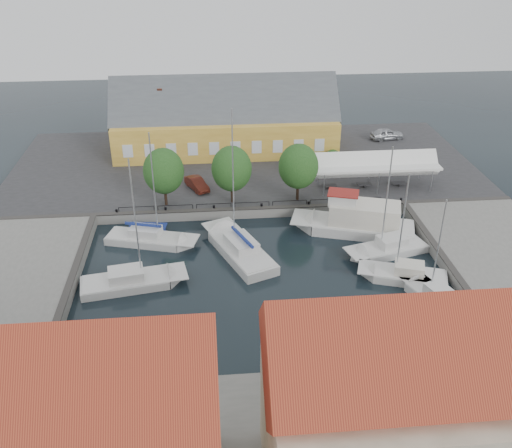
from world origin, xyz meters
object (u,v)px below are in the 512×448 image
Objects in this scene: east_boat_b at (404,277)px; west_boat_c at (131,283)px; warehouse at (221,123)px; east_boat_a at (388,250)px; tent_canopy at (375,165)px; car_red at (197,184)px; launch_nw at (147,229)px; trawler at (358,223)px; car_silver at (387,134)px; west_boat_a at (150,240)px; center_sailboat at (239,251)px; launch_sw at (112,349)px; east_boat_c at (436,301)px.

east_boat_b is 0.87× the size of west_boat_c.
east_boat_a is (14.69, -26.37, -4.17)m from warehouse.
tent_canopy is 19.91m from car_red.
trawler is at bearing -6.06° from launch_nw.
car_silver is 38.59m from west_boat_a.
center_sailboat is at bearing -88.25° from warehouse.
west_boat_a is at bearing 170.19° from east_boat_a.
east_boat_b is at bearing 16.14° from launch_sw.
car_red is at bearing 107.26° from center_sailboat.
east_boat_a is 0.93× the size of west_boat_c.
car_silver is 0.36× the size of trawler.
warehouse is 7.25× the size of car_red.
tent_canopy is at bearing 19.54° from west_boat_a.
west_boat_a is (-20.53, -0.34, -0.75)m from trawler.
launch_sw is at bearing -94.28° from west_boat_c.
east_boat_a reaches higher than launch_nw.
car_red is 10.95m from west_boat_a.
east_boat_a is 8.27m from east_boat_c.
launch_nw is (-22.92, 6.45, -0.17)m from east_boat_a.
east_boat_b is (-1.77, -17.02, -3.42)m from tent_canopy.
car_silver is at bearing 3.10° from warehouse.
warehouse is 25.66m from center_sailboat.
warehouse is 24.15m from west_boat_a.
east_boat_b is 2.67× the size of launch_nw.
warehouse is 21.99m from launch_nw.
east_boat_c is 0.82× the size of west_boat_a.
warehouse is 2.95× the size of east_boat_c.
east_boat_c is at bearing 161.51° from car_silver.
east_boat_b reaches higher than car_silver.
launch_sw is at bearing -154.45° from east_boat_a.
launch_sw is 18.00m from launch_nw.
car_silver is at bearing 37.97° from west_boat_a.
east_boat_a is 23.81m from launch_nw.
center_sailboat is 2.59× the size of launch_sw.
trawler reaches higher than tent_canopy.
car_red is at bearing -104.07° from warehouse.
trawler is at bearing 0.95° from west_boat_a.
trawler is 4.69m from east_boat_a.
west_boat_a reaches higher than east_boat_a.
east_boat_b is 23.64m from west_boat_c.
east_boat_a is at bearing -15.72° from launch_nw.
launch_sw is at bearing -93.71° from launch_nw.
west_boat_c is at bearing 126.12° from car_silver.
east_boat_c is at bearing -30.69° from launch_nw.
east_boat_c is (15.52, -9.16, -0.10)m from center_sailboat.
east_boat_a is at bearing -98.68° from tent_canopy.
west_boat_a is 3.00× the size of launch_nw.
car_red is at bearing 55.17° from launch_nw.
east_boat_a is at bearing -65.71° from trawler.
center_sailboat is 3.62× the size of launch_nw.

